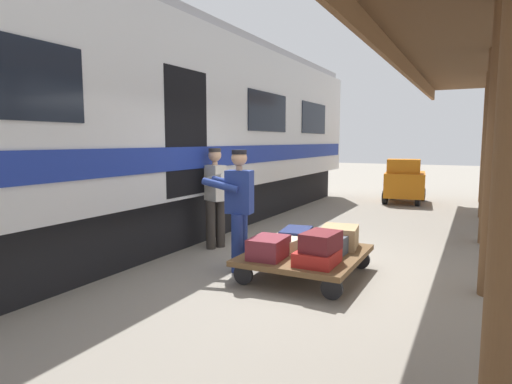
{
  "coord_description": "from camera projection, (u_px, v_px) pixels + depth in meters",
  "views": [
    {
      "loc": [
        -2.08,
        5.7,
        1.83
      ],
      "look_at": [
        0.53,
        0.61,
        1.15
      ],
      "focal_mm": 30.46,
      "sensor_mm": 36.0,
      "label": 1
    }
  ],
  "objects": [
    {
      "name": "platform_canopy",
      "position": [
        500.0,
        11.0,
        4.82
      ],
      "size": [
        3.2,
        18.47,
        3.56
      ],
      "color": "brown",
      "rests_on": "ground_plane"
    },
    {
      "name": "ground_plane",
      "position": [
        308.0,
        269.0,
        6.2
      ],
      "size": [
        60.0,
        60.0,
        0.0
      ],
      "primitive_type": "plane",
      "color": "gray"
    },
    {
      "name": "train_car",
      "position": [
        117.0,
        127.0,
        7.57
      ],
      "size": [
        3.02,
        17.03,
        4.0
      ],
      "color": "silver",
      "rests_on": "ground_plane"
    },
    {
      "name": "baggage_tug",
      "position": [
        405.0,
        182.0,
        12.8
      ],
      "size": [
        1.28,
        1.81,
        1.3
      ],
      "color": "orange",
      "rests_on": "ground_plane"
    },
    {
      "name": "porter_by_door",
      "position": [
        216.0,
        194.0,
        7.34
      ],
      "size": [
        0.74,
        0.6,
        1.7
      ],
      "color": "#332D28",
      "rests_on": "ground_plane"
    },
    {
      "name": "suitcase_navy_fabric",
      "position": [
        296.0,
        236.0,
        6.41
      ],
      "size": [
        0.47,
        0.68,
        0.2
      ],
      "primitive_type": "cube",
      "rotation": [
        0.0,
        0.0,
        0.15
      ],
      "color": "navy",
      "rests_on": "luggage_cart"
    },
    {
      "name": "luggage_cart",
      "position": [
        306.0,
        256.0,
        5.86
      ],
      "size": [
        1.46,
        1.73,
        0.33
      ],
      "color": "brown",
      "rests_on": "ground_plane"
    },
    {
      "name": "suitcase_maroon_trunk",
      "position": [
        321.0,
        241.0,
        5.26
      ],
      "size": [
        0.41,
        0.55,
        0.23
      ],
      "primitive_type": "cube",
      "rotation": [
        0.0,
        0.0,
        -0.08
      ],
      "color": "maroon",
      "rests_on": "suitcase_red_plastic"
    },
    {
      "name": "suitcase_cream_canvas",
      "position": [
        283.0,
        243.0,
        5.99
      ],
      "size": [
        0.54,
        0.52,
        0.17
      ],
      "primitive_type": "cube",
      "rotation": [
        0.0,
        0.0,
        -0.14
      ],
      "color": "beige",
      "rests_on": "luggage_cart"
    },
    {
      "name": "suitcase_red_plastic",
      "position": [
        317.0,
        257.0,
        5.28
      ],
      "size": [
        0.47,
        0.57,
        0.17
      ],
      "primitive_type": "cube",
      "rotation": [
        0.0,
        0.0,
        0.0
      ],
      "color": "#AD231E",
      "rests_on": "luggage_cart"
    },
    {
      "name": "suitcase_tan_vintage",
      "position": [
        340.0,
        237.0,
        6.11
      ],
      "size": [
        0.55,
        0.6,
        0.3
      ],
      "primitive_type": "cube",
      "rotation": [
        0.0,
        0.0,
        0.14
      ],
      "color": "tan",
      "rests_on": "luggage_cart"
    },
    {
      "name": "suitcase_slate_roller",
      "position": [
        329.0,
        247.0,
        5.69
      ],
      "size": [
        0.39,
        0.52,
        0.23
      ],
      "primitive_type": "cube",
      "rotation": [
        0.0,
        0.0,
        -0.05
      ],
      "color": "#4C515B",
      "rests_on": "luggage_cart"
    },
    {
      "name": "suitcase_burgundy_valise",
      "position": [
        269.0,
        248.0,
        5.57
      ],
      "size": [
        0.45,
        0.58,
        0.27
      ],
      "primitive_type": "cube",
      "rotation": [
        0.0,
        0.0,
        0.06
      ],
      "color": "maroon",
      "rests_on": "luggage_cart"
    },
    {
      "name": "porter_in_overalls",
      "position": [
        238.0,
        206.0,
        6.06
      ],
      "size": [
        0.7,
        0.49,
        1.7
      ],
      "color": "navy",
      "rests_on": "ground_plane"
    }
  ]
}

